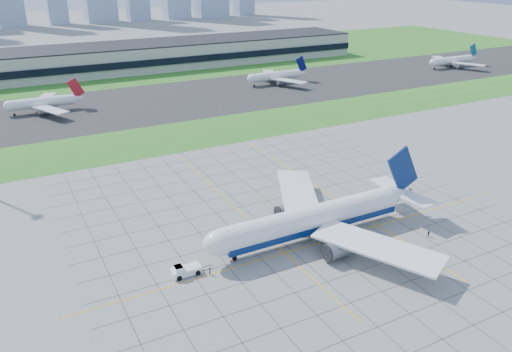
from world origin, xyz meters
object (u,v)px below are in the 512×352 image
at_px(crew_near, 210,271).
at_px(distant_jet_2, 276,76).
at_px(airliner, 314,219).
at_px(distant_jet_1, 44,102).
at_px(pushback_tug, 185,270).
at_px(distant_jet_3, 453,60).
at_px(crew_far, 429,234).

relative_size(crew_near, distant_jet_2, 0.04).
bearing_deg(airliner, distant_jet_1, 106.26).
bearing_deg(pushback_tug, distant_jet_3, 30.75).
height_order(pushback_tug, distant_jet_2, distant_jet_2).
bearing_deg(distant_jet_3, pushback_tug, -149.26).
xyz_separation_m(pushback_tug, crew_near, (4.79, -2.45, -0.27)).
distance_m(distant_jet_1, distant_jet_3, 245.77).
height_order(distant_jet_2, distant_jet_3, same).
bearing_deg(distant_jet_2, distant_jet_1, -179.71).
bearing_deg(crew_near, pushback_tug, 94.02).
bearing_deg(crew_near, airliner, -53.81).
relative_size(airliner, pushback_tug, 6.73).
distance_m(pushback_tug, crew_far, 59.87).
relative_size(distant_jet_1, distant_jet_3, 1.00).
height_order(distant_jet_1, distant_jet_3, same).
xyz_separation_m(crew_far, distant_jet_3, (176.40, 152.44, 3.59)).
relative_size(pushback_tug, distant_jet_2, 0.22).
distance_m(airliner, crew_far, 28.69).
distance_m(airliner, distant_jet_1, 156.84).
bearing_deg(crew_near, distant_jet_1, 36.80).
distance_m(airliner, crew_near, 28.90).
distance_m(pushback_tug, crew_near, 5.39).
relative_size(crew_far, distant_jet_3, 0.04).
bearing_deg(distant_jet_3, crew_far, -139.17).
height_order(airliner, distant_jet_2, airliner).
xyz_separation_m(pushback_tug, distant_jet_3, (234.90, 139.67, 3.34)).
bearing_deg(airliner, distant_jet_3, 34.70).
relative_size(crew_near, distant_jet_3, 0.04).
height_order(crew_near, distant_jet_1, distant_jet_1).
xyz_separation_m(crew_far, distant_jet_2, (52.06, 164.07, 3.59)).
bearing_deg(distant_jet_1, airliner, -73.76).
distance_m(crew_far, distant_jet_3, 233.17).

